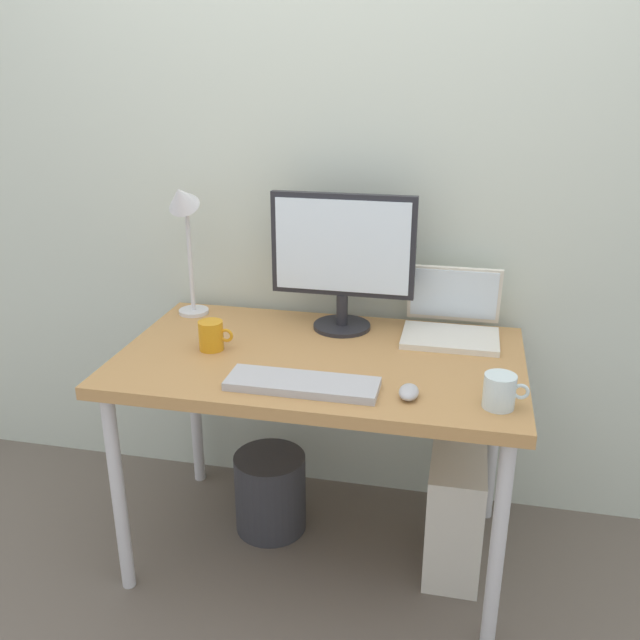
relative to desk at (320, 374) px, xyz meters
name	(u,v)px	position (x,y,z in m)	size (l,w,h in m)	color
ground_plane	(320,547)	(0.00, 0.00, -0.69)	(6.00, 6.00, 0.00)	#665B51
back_wall	(347,163)	(0.00, 0.44, 0.61)	(4.40, 0.04, 2.60)	silver
desk	(320,374)	(0.00, 0.00, 0.00)	(1.28, 0.76, 0.75)	#B7844C
monitor	(343,255)	(0.02, 0.25, 0.33)	(0.49, 0.20, 0.47)	#232328
laptop	(452,319)	(0.40, 0.26, 0.12)	(0.32, 0.27, 0.23)	silver
desk_lamp	(184,219)	(-0.54, 0.25, 0.43)	(0.11, 0.16, 0.50)	silver
keyboard	(304,384)	(0.00, -0.24, 0.08)	(0.44, 0.14, 0.02)	#B2B2B7
mouse	(409,392)	(0.30, -0.23, 0.08)	(0.06, 0.09, 0.03)	#B2B2B7
coffee_mug	(212,335)	(-0.35, -0.03, 0.12)	(0.12, 0.08, 0.10)	orange
glass_cup	(500,391)	(0.55, -0.24, 0.11)	(0.12, 0.09, 0.10)	silver
computer_tower	(455,510)	(0.46, 0.03, -0.48)	(0.18, 0.36, 0.42)	silver
wastebasket	(270,492)	(-0.20, 0.08, -0.54)	(0.26, 0.26, 0.30)	#333338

